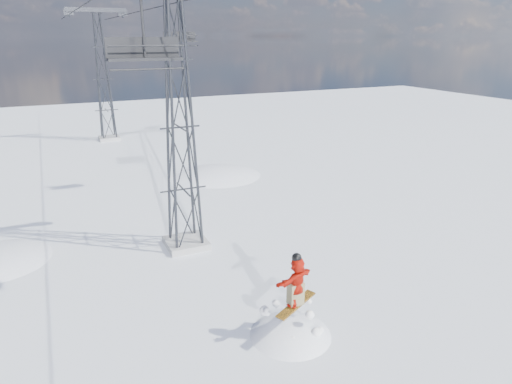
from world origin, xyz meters
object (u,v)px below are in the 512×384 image
snowboarder_jump (289,376)px  lift_tower_far (103,80)px  lift_chair_near (144,51)px  lift_tower_near (180,128)px

snowboarder_jump → lift_tower_far: bearing=92.0°
lift_chair_near → lift_tower_near: bearing=64.7°
snowboarder_jump → lift_chair_near: size_ratio=2.63×
lift_tower_near → lift_chair_near: lift_tower_near is taller
snowboarder_jump → lift_tower_near: bearing=98.5°
snowboarder_jump → lift_chair_near: (-3.37, 3.12, 10.36)m
lift_tower_far → lift_chair_near: 29.92m
lift_tower_near → lift_tower_far: size_ratio=1.00×
lift_tower_far → lift_chair_near: (-2.20, -29.66, 3.25)m
lift_tower_near → snowboarder_jump: size_ratio=1.64×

